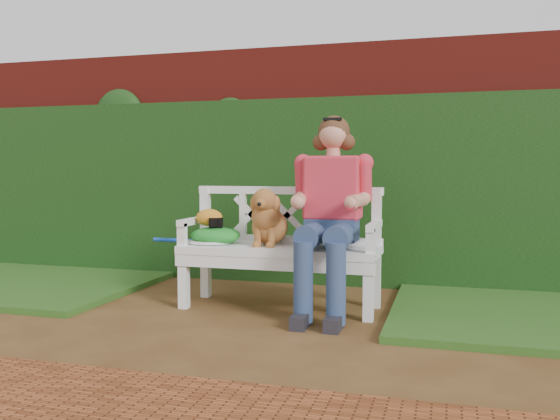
# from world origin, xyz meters

# --- Properties ---
(ground) EXTENTS (60.00, 60.00, 0.00)m
(ground) POSITION_xyz_m (0.00, 0.00, 0.00)
(ground) COLOR #4C2C14
(brick_wall) EXTENTS (10.00, 0.30, 2.20)m
(brick_wall) POSITION_xyz_m (0.00, 1.90, 1.10)
(brick_wall) COLOR maroon
(brick_wall) RESTS_ON ground
(ivy_hedge) EXTENTS (10.00, 0.18, 1.70)m
(ivy_hedge) POSITION_xyz_m (0.00, 1.68, 0.85)
(ivy_hedge) COLOR #224A17
(ivy_hedge) RESTS_ON ground
(grass_left) EXTENTS (2.60, 2.00, 0.05)m
(grass_left) POSITION_xyz_m (-2.40, 0.90, 0.03)
(grass_left) COLOR #1C4911
(grass_left) RESTS_ON ground
(garden_bench) EXTENTS (1.62, 0.72, 0.48)m
(garden_bench) POSITION_xyz_m (0.26, 0.64, 0.24)
(garden_bench) COLOR white
(garden_bench) RESTS_ON ground
(seated_woman) EXTENTS (0.76, 0.92, 1.45)m
(seated_woman) POSITION_xyz_m (0.66, 0.62, 0.73)
(seated_woman) COLOR #F35867
(seated_woman) RESTS_ON ground
(dog) EXTENTS (0.40, 0.47, 0.44)m
(dog) POSITION_xyz_m (0.17, 0.64, 0.70)
(dog) COLOR olive
(dog) RESTS_ON garden_bench
(tennis_racket) EXTENTS (0.70, 0.33, 0.03)m
(tennis_racket) POSITION_xyz_m (-0.34, 0.59, 0.50)
(tennis_racket) COLOR white
(tennis_racket) RESTS_ON garden_bench
(green_bag) EXTENTS (0.40, 0.31, 0.13)m
(green_bag) POSITION_xyz_m (-0.25, 0.60, 0.55)
(green_bag) COLOR #2B7A38
(green_bag) RESTS_ON garden_bench
(camera_item) EXTENTS (0.13, 0.11, 0.07)m
(camera_item) POSITION_xyz_m (-0.24, 0.58, 0.65)
(camera_item) COLOR black
(camera_item) RESTS_ON green_bag
(baseball_glove) EXTENTS (0.24, 0.20, 0.13)m
(baseball_glove) POSITION_xyz_m (-0.31, 0.62, 0.68)
(baseball_glove) COLOR orange
(baseball_glove) RESTS_ON green_bag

